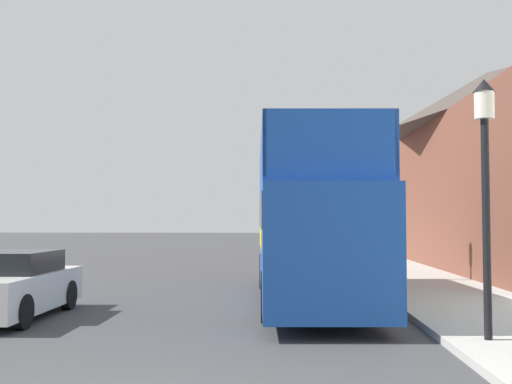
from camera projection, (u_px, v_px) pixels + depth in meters
name	position (u px, v px, depth m)	size (l,w,h in m)	color
ground_plane	(235.00, 267.00, 26.69)	(144.00, 144.00, 0.00)	#3D3D3F
sidewalk	(396.00, 272.00, 23.41)	(3.55, 108.00, 0.14)	#ADAAA3
brick_terrace_rear	(488.00, 169.00, 26.69)	(6.00, 21.94, 8.72)	brown
tour_bus	(308.00, 231.00, 15.38)	(2.87, 10.29, 4.08)	#19479E
parked_car_ahead_of_bus	(321.00, 258.00, 23.04)	(1.90, 4.40, 1.34)	maroon
parked_car_far_side	(13.00, 286.00, 12.76)	(1.77, 4.19, 1.42)	silver
lamp_post_nearest	(485.00, 157.00, 9.89)	(0.35, 0.35, 4.30)	black
lamp_post_second	(379.00, 187.00, 19.83)	(0.35, 0.35, 4.39)	black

